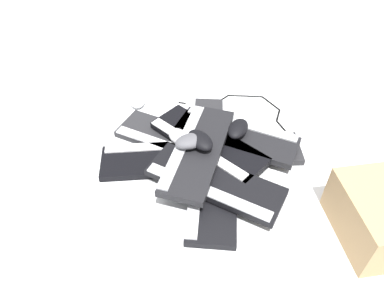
% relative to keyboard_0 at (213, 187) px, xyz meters
% --- Properties ---
extents(ground_plane, '(3.20, 3.20, 0.00)m').
position_rel_keyboard_0_xyz_m(ground_plane, '(-0.23, -0.00, -0.01)').
color(ground_plane, white).
extents(keyboard_0, '(0.46, 0.20, 0.03)m').
position_rel_keyboard_0_xyz_m(keyboard_0, '(0.00, 0.00, 0.00)').
color(keyboard_0, black).
rests_on(keyboard_0, ground).
extents(keyboard_1, '(0.15, 0.44, 0.03)m').
position_rel_keyboard_0_xyz_m(keyboard_1, '(-0.18, 0.11, 0.00)').
color(keyboard_1, '#232326').
rests_on(keyboard_1, ground).
extents(keyboard_2, '(0.45, 0.19, 0.03)m').
position_rel_keyboard_0_xyz_m(keyboard_2, '(-0.25, -0.02, 0.00)').
color(keyboard_2, '#232326').
rests_on(keyboard_2, ground).
extents(keyboard_3, '(0.34, 0.46, 0.03)m').
position_rel_keyboard_0_xyz_m(keyboard_3, '(-0.23, -0.12, 0.00)').
color(keyboard_3, '#232326').
rests_on(keyboard_3, ground).
extents(keyboard_4, '(0.17, 0.45, 0.03)m').
position_rel_keyboard_0_xyz_m(keyboard_4, '(-0.13, -0.16, 0.00)').
color(keyboard_4, black).
rests_on(keyboard_4, ground).
extents(keyboard_5, '(0.33, 0.46, 0.03)m').
position_rel_keyboard_0_xyz_m(keyboard_5, '(-0.22, 0.10, 0.03)').
color(keyboard_5, black).
rests_on(keyboard_5, keyboard_1).
extents(keyboard_6, '(0.35, 0.46, 0.03)m').
position_rel_keyboard_0_xyz_m(keyboard_6, '(0.00, 0.00, 0.03)').
color(keyboard_6, black).
rests_on(keyboard_6, keyboard_0).
extents(keyboard_7, '(0.42, 0.42, 0.03)m').
position_rel_keyboard_0_xyz_m(keyboard_7, '(-0.18, -0.01, 0.03)').
color(keyboard_7, black).
rests_on(keyboard_7, keyboard_2).
extents(keyboard_8, '(0.46, 0.28, 0.03)m').
position_rel_keyboard_0_xyz_m(keyboard_8, '(-0.11, -0.04, 0.06)').
color(keyboard_8, black).
rests_on(keyboard_8, keyboard_7).
extents(mouse_0, '(0.13, 0.12, 0.04)m').
position_rel_keyboard_0_xyz_m(mouse_0, '(-0.20, -0.10, 0.04)').
color(mouse_0, '#B7B7BC').
rests_on(mouse_0, keyboard_3).
extents(mouse_1, '(0.13, 0.11, 0.04)m').
position_rel_keyboard_0_xyz_m(mouse_1, '(-0.12, -0.04, 0.10)').
color(mouse_1, black).
rests_on(mouse_1, keyboard_8).
extents(mouse_2, '(0.13, 0.11, 0.04)m').
position_rel_keyboard_0_xyz_m(mouse_2, '(-0.21, 0.10, 0.07)').
color(mouse_2, black).
rests_on(mouse_2, keyboard_5).
extents(mouse_3, '(0.11, 0.07, 0.04)m').
position_rel_keyboard_0_xyz_m(mouse_3, '(-0.48, -0.28, 0.01)').
color(mouse_3, silver).
rests_on(mouse_3, ground).
extents(mouse_4, '(0.10, 0.13, 0.04)m').
position_rel_keyboard_0_xyz_m(mouse_4, '(-0.12, -0.07, 0.10)').
color(mouse_4, '#4C4C51').
rests_on(mouse_4, keyboard_8).
extents(cable_0, '(0.24, 0.42, 0.01)m').
position_rel_keyboard_0_xyz_m(cable_0, '(-0.45, 0.16, -0.01)').
color(cable_0, black).
rests_on(cable_0, ground).
extents(cardboard_box, '(0.29, 0.26, 0.16)m').
position_rel_keyboard_0_xyz_m(cardboard_box, '(0.18, 0.47, 0.07)').
color(cardboard_box, tan).
rests_on(cardboard_box, ground).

